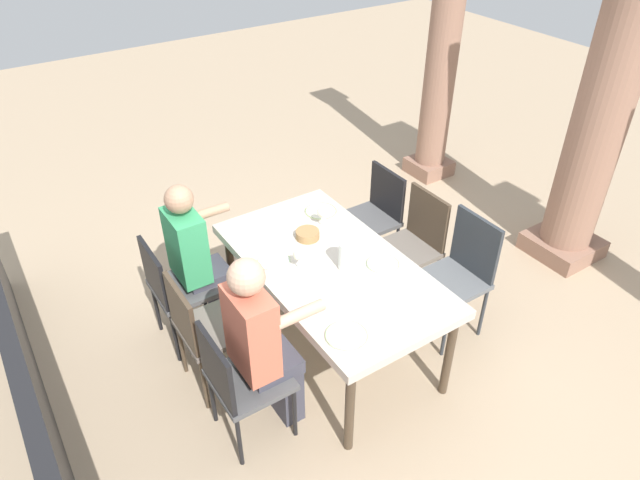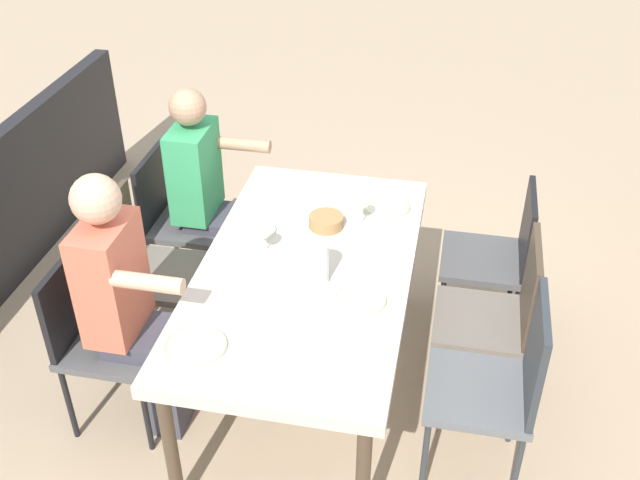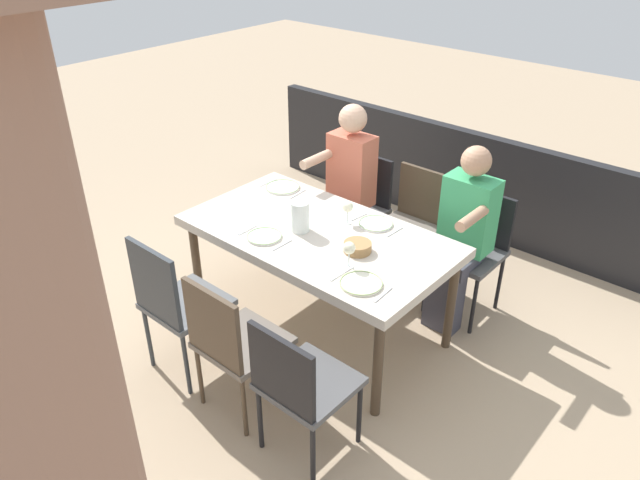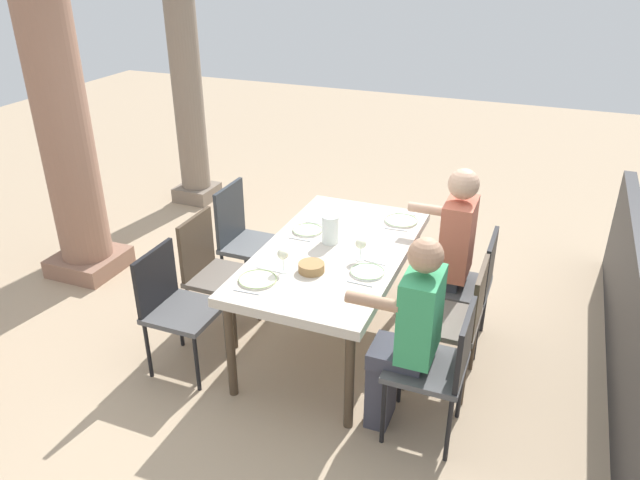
{
  "view_description": "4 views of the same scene",
  "coord_description": "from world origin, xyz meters",
  "px_view_note": "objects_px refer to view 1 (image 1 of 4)",
  "views": [
    {
      "loc": [
        2.51,
        -1.73,
        3.14
      ],
      "look_at": [
        -0.14,
        0.0,
        0.88
      ],
      "focal_mm": 32.07,
      "sensor_mm": 36.0,
      "label": 1
    },
    {
      "loc": [
        2.69,
        0.61,
        2.8
      ],
      "look_at": [
        -0.06,
        0.05,
        0.87
      ],
      "focal_mm": 42.09,
      "sensor_mm": 36.0,
      "label": 2
    },
    {
      "loc": [
        -2.23,
        2.54,
        2.69
      ],
      "look_at": [
        -0.09,
        0.08,
        0.77
      ],
      "focal_mm": 33.97,
      "sensor_mm": 36.0,
      "label": 3
    },
    {
      "loc": [
        -3.5,
        -1.29,
        2.69
      ],
      "look_at": [
        -0.02,
        0.09,
        0.83
      ],
      "focal_mm": 34.06,
      "sensor_mm": 36.0,
      "label": 4
    }
  ],
  "objects_px": {
    "stone_column_centre": "(605,103)",
    "diner_woman_green": "(262,342)",
    "chair_west_south": "(174,285)",
    "diner_man_white": "(198,257)",
    "chair_east_south": "(238,378)",
    "chair_mid_north": "(414,240)",
    "water_pitcher": "(347,257)",
    "chair_west_north": "(375,212)",
    "chair_mid_south": "(203,326)",
    "stone_column_near": "(442,55)",
    "bread_basket": "(308,235)",
    "plate_0": "(321,211)",
    "wine_glass_0": "(322,213)",
    "chair_east_north": "(460,269)",
    "dining_table": "(331,271)",
    "plate_1": "(274,261)",
    "plate_3": "(346,336)",
    "wine_glass_1": "(298,256)",
    "plate_2": "(383,264)"
  },
  "relations": [
    {
      "from": "wine_glass_0",
      "to": "plate_3",
      "type": "xyz_separation_m",
      "value": [
        1.03,
        -0.51,
        -0.11
      ]
    },
    {
      "from": "diner_man_white",
      "to": "plate_1",
      "type": "relative_size",
      "value": 5.76
    },
    {
      "from": "plate_0",
      "to": "diner_man_white",
      "type": "bearing_deg",
      "value": -94.81
    },
    {
      "from": "chair_mid_north",
      "to": "chair_east_north",
      "type": "relative_size",
      "value": 0.94
    },
    {
      "from": "chair_east_south",
      "to": "chair_mid_north",
      "type": "bearing_deg",
      "value": 105.59
    },
    {
      "from": "chair_west_north",
      "to": "chair_mid_north",
      "type": "relative_size",
      "value": 0.97
    },
    {
      "from": "chair_mid_south",
      "to": "plate_0",
      "type": "height_order",
      "value": "chair_mid_south"
    },
    {
      "from": "chair_east_north",
      "to": "stone_column_near",
      "type": "distance_m",
      "value": 2.59
    },
    {
      "from": "chair_mid_north",
      "to": "stone_column_centre",
      "type": "xyz_separation_m",
      "value": [
        0.35,
        1.52,
        0.92
      ]
    },
    {
      "from": "stone_column_centre",
      "to": "water_pitcher",
      "type": "xyz_separation_m",
      "value": [
        -0.1,
        -2.36,
        -0.58
      ]
    },
    {
      "from": "chair_west_south",
      "to": "diner_man_white",
      "type": "xyz_separation_m",
      "value": [
        -0.0,
        0.2,
        0.16
      ]
    },
    {
      "from": "wine_glass_0",
      "to": "plate_1",
      "type": "bearing_deg",
      "value": -70.42
    },
    {
      "from": "chair_west_south",
      "to": "stone_column_near",
      "type": "distance_m",
      "value": 3.54
    },
    {
      "from": "stone_column_centre",
      "to": "plate_2",
      "type": "height_order",
      "value": "stone_column_centre"
    },
    {
      "from": "chair_east_south",
      "to": "stone_column_near",
      "type": "xyz_separation_m",
      "value": [
        -1.95,
        3.32,
        0.82
      ]
    },
    {
      "from": "stone_column_centre",
      "to": "plate_3",
      "type": "xyz_separation_m",
      "value": [
        0.42,
        -2.73,
        -0.66
      ]
    },
    {
      "from": "stone_column_centre",
      "to": "diner_woman_green",
      "type": "bearing_deg",
      "value": -87.18
    },
    {
      "from": "diner_man_white",
      "to": "bread_basket",
      "type": "xyz_separation_m",
      "value": [
        0.32,
        0.72,
        0.11
      ]
    },
    {
      "from": "chair_west_south",
      "to": "diner_man_white",
      "type": "distance_m",
      "value": 0.26
    },
    {
      "from": "stone_column_centre",
      "to": "wine_glass_0",
      "type": "bearing_deg",
      "value": -105.21
    },
    {
      "from": "dining_table",
      "to": "chair_mid_north",
      "type": "relative_size",
      "value": 1.93
    },
    {
      "from": "chair_west_south",
      "to": "diner_man_white",
      "type": "relative_size",
      "value": 0.68
    },
    {
      "from": "chair_west_north",
      "to": "plate_3",
      "type": "distance_m",
      "value": 1.78
    },
    {
      "from": "diner_man_white",
      "to": "diner_woman_green",
      "type": "bearing_deg",
      "value": -1.44
    },
    {
      "from": "plate_1",
      "to": "bread_basket",
      "type": "xyz_separation_m",
      "value": [
        -0.12,
        0.34,
        0.02
      ]
    },
    {
      "from": "plate_0",
      "to": "plate_2",
      "type": "height_order",
      "value": "same"
    },
    {
      "from": "chair_west_south",
      "to": "chair_east_north",
      "type": "relative_size",
      "value": 0.92
    },
    {
      "from": "stone_column_centre",
      "to": "plate_0",
      "type": "xyz_separation_m",
      "value": [
        -0.77,
        -2.13,
        -0.66
      ]
    },
    {
      "from": "chair_west_south",
      "to": "chair_east_north",
      "type": "height_order",
      "value": "chair_east_north"
    },
    {
      "from": "wine_glass_0",
      "to": "plate_3",
      "type": "bearing_deg",
      "value": -26.28
    },
    {
      "from": "dining_table",
      "to": "plate_1",
      "type": "bearing_deg",
      "value": -125.96
    },
    {
      "from": "chair_west_north",
      "to": "chair_mid_north",
      "type": "distance_m",
      "value": 0.5
    },
    {
      "from": "chair_mid_north",
      "to": "chair_east_north",
      "type": "height_order",
      "value": "chair_east_north"
    },
    {
      "from": "wine_glass_1",
      "to": "plate_3",
      "type": "xyz_separation_m",
      "value": [
        0.69,
        -0.1,
        -0.1
      ]
    },
    {
      "from": "chair_west_south",
      "to": "plate_3",
      "type": "xyz_separation_m",
      "value": [
        1.28,
        0.58,
        0.25
      ]
    },
    {
      "from": "stone_column_centre",
      "to": "chair_west_north",
      "type": "bearing_deg",
      "value": -119.27
    },
    {
      "from": "stone_column_centre",
      "to": "wine_glass_1",
      "type": "xyz_separation_m",
      "value": [
        -0.27,
        -2.64,
        -0.56
      ]
    },
    {
      "from": "stone_column_near",
      "to": "stone_column_centre",
      "type": "relative_size",
      "value": 0.93
    },
    {
      "from": "stone_column_centre",
      "to": "plate_0",
      "type": "relative_size",
      "value": 12.0
    },
    {
      "from": "plate_1",
      "to": "plate_0",
      "type": "bearing_deg",
      "value": 119.84
    },
    {
      "from": "chair_west_north",
      "to": "chair_west_south",
      "type": "distance_m",
      "value": 1.79
    },
    {
      "from": "chair_west_south",
      "to": "wine_glass_0",
      "type": "relative_size",
      "value": 5.38
    },
    {
      "from": "wine_glass_0",
      "to": "diner_woman_green",
      "type": "bearing_deg",
      "value": -50.34
    },
    {
      "from": "chair_mid_north",
      "to": "wine_glass_0",
      "type": "relative_size",
      "value": 5.53
    },
    {
      "from": "diner_woman_green",
      "to": "stone_column_centre",
      "type": "relative_size",
      "value": 0.46
    },
    {
      "from": "dining_table",
      "to": "diner_woman_green",
      "type": "distance_m",
      "value": 0.8
    },
    {
      "from": "chair_mid_north",
      "to": "wine_glass_0",
      "type": "bearing_deg",
      "value": -109.9
    },
    {
      "from": "chair_mid_south",
      "to": "stone_column_near",
      "type": "bearing_deg",
      "value": 113.6
    },
    {
      "from": "chair_west_north",
      "to": "wine_glass_0",
      "type": "distance_m",
      "value": 0.83
    },
    {
      "from": "chair_east_south",
      "to": "plate_3",
      "type": "xyz_separation_m",
      "value": [
        0.27,
        0.59,
        0.26
      ]
    }
  ]
}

